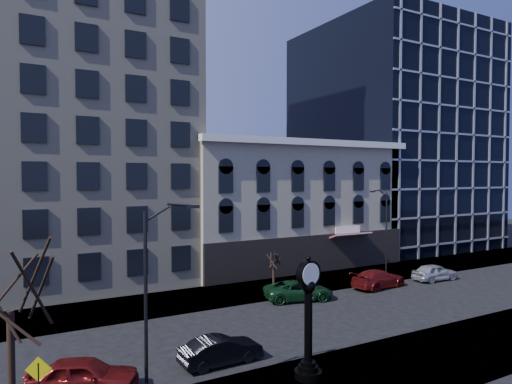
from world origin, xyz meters
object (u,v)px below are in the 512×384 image
street_lamp_near (161,250)px  car_near_b (221,350)px  street_clock (308,323)px  warning_sign (39,381)px  car_near_a (83,376)px

street_lamp_near → car_near_b: (3.77, 2.60, -5.53)m
street_clock → car_near_b: street_clock is taller
street_lamp_near → warning_sign: street_lamp_near is taller
street_clock → car_near_a: 9.77m
street_clock → car_near_b: size_ratio=1.33×
car_near_b → street_clock: bearing=-144.9°
street_lamp_near → car_near_b: size_ratio=1.97×
car_near_a → street_lamp_near: bearing=-113.6°
street_clock → warning_sign: size_ratio=2.01×
street_clock → street_lamp_near: street_lamp_near is taller
warning_sign → car_near_a: bearing=74.8°
street_clock → street_lamp_near: (-6.40, 0.90, 3.62)m
street_clock → warning_sign: 10.82m
car_near_b → car_near_a: bearing=88.0°
street_clock → warning_sign: street_clock is taller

